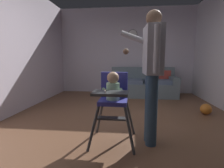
{
  "coord_description": "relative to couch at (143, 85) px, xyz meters",
  "views": [
    {
      "loc": [
        0.13,
        -2.74,
        1.1
      ],
      "look_at": [
        -0.1,
        -0.56,
        0.79
      ],
      "focal_mm": 27.44,
      "sensor_mm": 36.0,
      "label": 1
    }
  ],
  "objects": [
    {
      "name": "ground",
      "position": [
        -0.55,
        -2.5,
        -0.38
      ],
      "size": [
        5.94,
        7.58,
        0.1
      ],
      "primitive_type": "cube",
      "color": "brown"
    },
    {
      "name": "wall_left",
      "position": [
        -2.75,
        -2.2,
        1.05
      ],
      "size": [
        0.06,
        6.58,
        2.76
      ],
      "primitive_type": "cube",
      "color": "silver",
      "rests_on": "ground"
    },
    {
      "name": "wall_far",
      "position": [
        -0.55,
        0.52,
        1.05
      ],
      "size": [
        5.14,
        0.06,
        2.76
      ],
      "primitive_type": "cube",
      "color": "silver",
      "rests_on": "ground"
    },
    {
      "name": "couch",
      "position": [
        0.0,
        0.0,
        0.0
      ],
      "size": [
        1.96,
        0.86,
        0.86
      ],
      "rotation": [
        0.0,
        0.0,
        -1.57
      ],
      "color": "slate",
      "rests_on": "ground"
    },
    {
      "name": "high_chair",
      "position": [
        -0.63,
        -3.08,
        0.33
      ],
      "size": [
        0.62,
        0.73,
        0.95
      ],
      "rotation": [
        0.0,
        0.0,
        -1.59
      ],
      "color": "#353739",
      "rests_on": "ground"
    },
    {
      "name": "adult_standing",
      "position": [
        -0.14,
        -3.05,
        0.63
      ],
      "size": [
        0.53,
        0.5,
        1.69
      ],
      "rotation": [
        0.0,
        0.0,
        -3.09
      ],
      "color": "#2F485F",
      "rests_on": "ground"
    },
    {
      "name": "toy_ball",
      "position": [
        1.12,
        -1.73,
        -0.22
      ],
      "size": [
        0.22,
        0.22,
        0.22
      ],
      "primitive_type": "sphere",
      "color": "orange",
      "rests_on": "ground"
    },
    {
      "name": "wall_clock",
      "position": [
        -0.34,
        0.48,
        1.58
      ],
      "size": [
        0.3,
        0.04,
        0.3
      ],
      "color": "white"
    }
  ]
}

